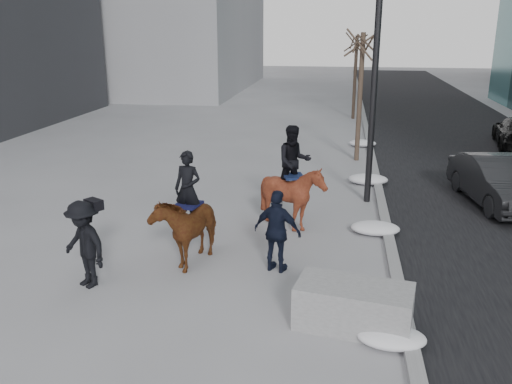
% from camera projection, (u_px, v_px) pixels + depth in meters
% --- Properties ---
extents(ground, '(120.00, 120.00, 0.00)m').
position_uv_depth(ground, '(247.00, 280.00, 10.97)').
color(ground, gray).
rests_on(ground, ground).
extents(road, '(8.00, 90.00, 0.01)m').
position_uv_depth(road, '(487.00, 169.00, 19.37)').
color(road, black).
rests_on(road, ground).
extents(curb, '(0.25, 90.00, 0.12)m').
position_uv_depth(curb, '(373.00, 164.00, 19.95)').
color(curb, gray).
rests_on(curb, ground).
extents(planter, '(2.07, 1.30, 0.77)m').
position_uv_depth(planter, '(354.00, 306.00, 9.16)').
color(planter, '#959598').
rests_on(planter, ground).
extents(car_near, '(2.10, 4.33, 1.37)m').
position_uv_depth(car_near, '(497.00, 181.00, 15.41)').
color(car_near, black).
rests_on(car_near, ground).
extents(tree_near, '(1.20, 1.20, 5.23)m').
position_uv_depth(tree_near, '(360.00, 91.00, 19.94)').
color(tree_near, '#3C2F23').
rests_on(tree_near, ground).
extents(tree_far, '(1.20, 1.20, 4.91)m').
position_uv_depth(tree_far, '(355.00, 73.00, 29.21)').
color(tree_far, '#382B21').
rests_on(tree_far, ground).
extents(mounted_left, '(1.23, 2.01, 2.41)m').
position_uv_depth(mounted_left, '(187.00, 221.00, 11.65)').
color(mounted_left, '#4B1A0F').
rests_on(mounted_left, ground).
extents(mounted_right, '(1.79, 1.90, 2.62)m').
position_uv_depth(mounted_right, '(293.00, 189.00, 13.43)').
color(mounted_right, '#4E190F').
rests_on(mounted_right, ground).
extents(feeder, '(1.11, 0.99, 1.75)m').
position_uv_depth(feeder, '(277.00, 231.00, 11.14)').
color(feeder, black).
rests_on(feeder, ground).
extents(camera_crew, '(1.31, 1.13, 1.75)m').
position_uv_depth(camera_crew, '(84.00, 244.00, 10.48)').
color(camera_crew, black).
rests_on(camera_crew, ground).
extents(lamppost, '(0.25, 0.80, 9.09)m').
position_uv_depth(lamppost, '(378.00, 23.00, 14.38)').
color(lamppost, black).
rests_on(lamppost, ground).
extents(snow_piles, '(1.27, 15.85, 0.32)m').
position_uv_depth(snow_piles, '(370.00, 196.00, 15.86)').
color(snow_piles, silver).
rests_on(snow_piles, ground).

